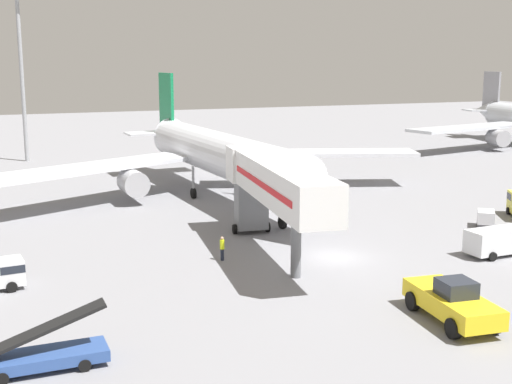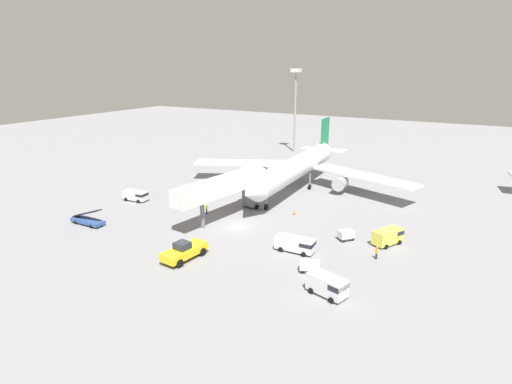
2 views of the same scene
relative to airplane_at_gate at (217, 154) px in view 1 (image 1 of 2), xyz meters
name	(u,v)px [view 1 (image 1 of 2)]	position (x,y,z in m)	size (l,w,h in m)	color
ground_plane	(336,257)	(0.64, -24.45, -4.62)	(300.00, 300.00, 0.00)	gray
airplane_at_gate	(217,154)	(0.00, 0.00, 0.00)	(48.94, 45.06, 12.70)	silver
jet_bridge	(273,183)	(-3.29, -21.83, 0.79)	(5.94, 19.82, 7.21)	silver
pushback_tug	(452,302)	(0.50, -37.86, -3.46)	(3.43, 6.84, 2.49)	yellow
belt_loader_truck	(42,355)	(-21.06, -35.43, -3.87)	(6.07, 2.10, 2.98)	#2D4C8E
service_van_mid_center	(503,240)	(12.45, -28.51, -3.46)	(5.49, 2.42, 2.01)	silver
baggage_cart_far_center	(486,218)	(17.18, -21.26, -3.81)	(2.44, 2.54, 1.45)	#38383D
ground_crew_worker_midground	(222,248)	(-7.32, -21.95, -3.68)	(0.47, 0.47, 1.77)	#1E2333
safety_cone_alpha	(336,219)	(6.00, -14.83, -4.26)	(0.48, 0.48, 0.72)	black
apron_light_mast	(20,43)	(-16.66, 35.24, 12.01)	(2.40, 2.40, 23.66)	#93969B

